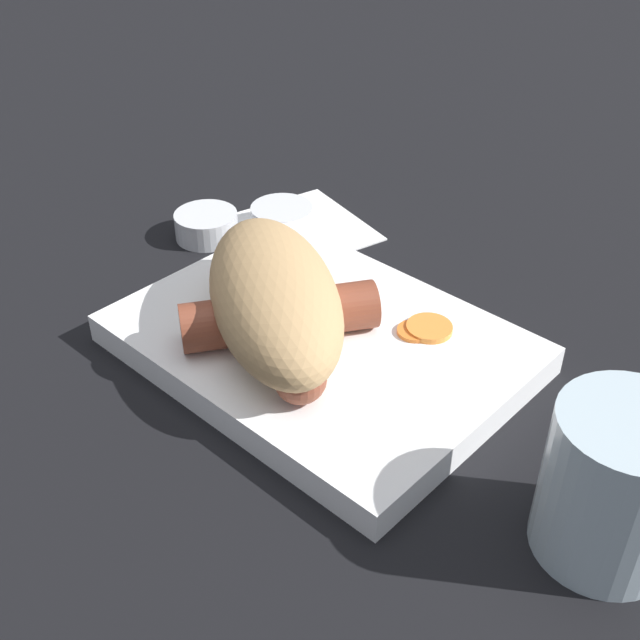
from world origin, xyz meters
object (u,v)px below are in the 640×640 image
food_tray (320,344)px  condiment_cup_far (207,227)px  bread_roll (274,296)px  drink_glass (616,485)px  condiment_cup_near (282,220)px  sausage (280,316)px

food_tray → condiment_cup_far: (0.19, -0.06, -0.00)m
food_tray → bread_roll: bread_roll is taller
bread_roll → drink_glass: drink_glass is taller
bread_roll → condiment_cup_near: (0.13, -0.13, -0.04)m
food_tray → sausage: sausage is taller
bread_roll → condiment_cup_near: bearing=-46.0°
condiment_cup_near → drink_glass: size_ratio=0.61×
bread_roll → drink_glass: (-0.24, -0.01, -0.01)m
condiment_cup_near → condiment_cup_far: (0.04, 0.05, 0.00)m
bread_roll → condiment_cup_far: bread_roll is taller
bread_roll → condiment_cup_far: (0.17, -0.08, -0.04)m
food_tray → drink_glass: size_ratio=2.98×
condiment_cup_far → drink_glass: bearing=170.0°
bread_roll → drink_glass: bearing=-178.5°
condiment_cup_near → condiment_cup_far: 0.07m
sausage → condiment_cup_near: sausage is taller
condiment_cup_near → drink_glass: 0.39m
food_tray → sausage: 0.04m
bread_roll → drink_glass: size_ratio=2.26×
bread_roll → drink_glass: 0.24m
bread_roll → sausage: (-0.00, -0.00, -0.01)m
sausage → condiment_cup_far: (0.17, -0.08, -0.03)m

